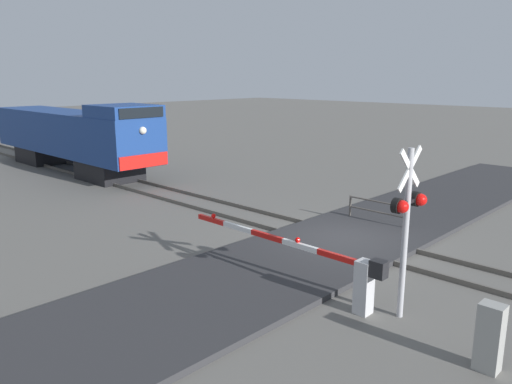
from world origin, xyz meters
TOP-DOWN VIEW (x-y plane):
  - ground_plane at (0.00, 0.00)m, footprint 160.00×160.00m
  - rail_track_left at (-0.72, 0.00)m, footprint 0.08×80.00m
  - rail_track_right at (0.72, 0.00)m, footprint 0.08×80.00m
  - road_surface at (0.00, 0.00)m, footprint 36.00×4.49m
  - locomotive at (0.00, 18.63)m, footprint 2.86×14.84m
  - crossing_signal at (-3.50, -3.94)m, footprint 1.18×0.33m
  - crossing_gate at (-3.95, -2.38)m, footprint 0.36×6.41m
  - utility_cabinet at (-4.33, -6.16)m, footprint 0.36×0.44m
  - guard_railing at (2.47, 0.24)m, footprint 0.08×2.39m

SIDE VIEW (x-z plane):
  - ground_plane at x=0.00m, z-range 0.00..0.00m
  - rail_track_left at x=-0.72m, z-range 0.00..0.15m
  - rail_track_right at x=0.72m, z-range 0.00..0.15m
  - road_surface at x=0.00m, z-range 0.00..0.16m
  - guard_railing at x=2.47m, z-range 0.14..1.09m
  - utility_cabinet at x=-4.33m, z-range 0.00..1.34m
  - crossing_gate at x=-3.95m, z-range 0.18..1.58m
  - locomotive at x=0.00m, z-range 0.05..4.06m
  - crossing_signal at x=-3.50m, z-range 0.47..4.40m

